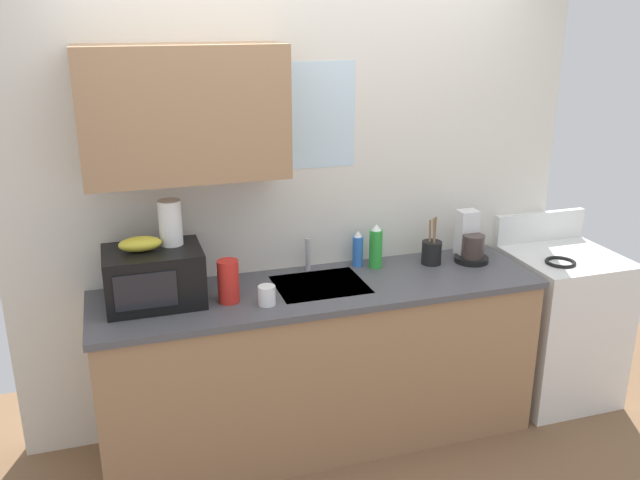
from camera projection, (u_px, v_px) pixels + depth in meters
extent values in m
cube|color=silver|center=(300.00, 203.00, 3.67)|extent=(3.08, 0.10, 2.50)
cube|color=#9E7551|center=(184.00, 113.00, 3.13)|extent=(0.95, 0.32, 0.62)
cube|color=silver|center=(303.00, 116.00, 3.48)|extent=(0.56, 0.02, 0.55)
cube|color=#9E7551|center=(320.00, 366.00, 3.62)|extent=(2.28, 0.60, 0.86)
cube|color=#4C4C51|center=(320.00, 289.00, 3.47)|extent=(2.31, 0.63, 0.03)
cube|color=#9EA0A5|center=(320.00, 297.00, 3.51)|extent=(0.46, 0.38, 0.14)
cylinder|color=#B2B5BA|center=(308.00, 254.00, 3.66)|extent=(0.03, 0.03, 0.18)
cube|color=white|center=(558.00, 326.00, 4.04)|extent=(0.60, 0.60, 0.90)
torus|color=black|center=(560.00, 262.00, 3.77)|extent=(0.17, 0.17, 0.02)
cube|color=white|center=(540.00, 227.00, 4.12)|extent=(0.60, 0.04, 0.18)
cube|color=black|center=(154.00, 276.00, 3.23)|extent=(0.46, 0.34, 0.27)
cube|color=black|center=(146.00, 291.00, 3.06)|extent=(0.28, 0.01, 0.17)
ellipsoid|color=gold|center=(140.00, 244.00, 3.16)|extent=(0.20, 0.11, 0.07)
cylinder|color=white|center=(170.00, 223.00, 3.23)|extent=(0.11, 0.11, 0.22)
cylinder|color=black|center=(471.00, 259.00, 3.80)|extent=(0.19, 0.19, 0.03)
cylinder|color=#3F332D|center=(473.00, 246.00, 3.76)|extent=(0.12, 0.12, 0.13)
cube|color=silver|center=(467.00, 233.00, 3.82)|extent=(0.11, 0.09, 0.26)
cylinder|color=blue|center=(358.00, 251.00, 3.72)|extent=(0.06, 0.06, 0.17)
cone|color=white|center=(358.00, 234.00, 3.68)|extent=(0.04, 0.04, 0.04)
cylinder|color=green|center=(376.00, 249.00, 3.69)|extent=(0.07, 0.07, 0.21)
cone|color=white|center=(376.00, 227.00, 3.65)|extent=(0.05, 0.05, 0.04)
cylinder|color=red|center=(228.00, 281.00, 3.25)|extent=(0.10, 0.10, 0.21)
cylinder|color=white|center=(267.00, 295.00, 3.24)|extent=(0.08, 0.08, 0.09)
cylinder|color=black|center=(432.00, 253.00, 3.75)|extent=(0.11, 0.11, 0.13)
cylinder|color=olive|center=(430.00, 239.00, 3.72)|extent=(0.02, 0.02, 0.22)
cylinder|color=olive|center=(435.00, 236.00, 3.74)|extent=(0.02, 0.03, 0.23)
cylinder|color=olive|center=(434.00, 239.00, 3.71)|extent=(0.02, 0.03, 0.23)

